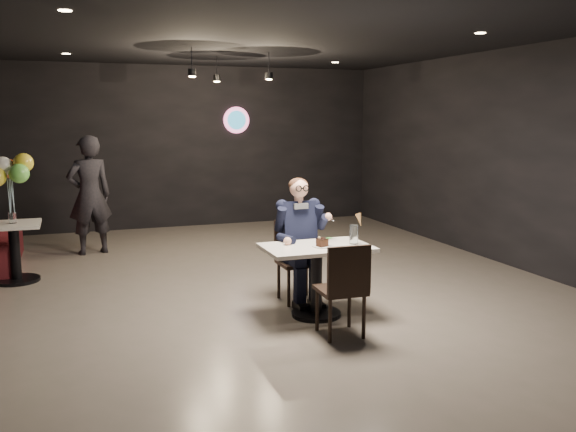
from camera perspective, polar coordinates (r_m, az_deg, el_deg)
name	(u,v)px	position (r m, az deg, el deg)	size (l,w,h in m)	color
floor	(268,286)	(7.59, -1.84, -6.53)	(9.00, 9.00, 0.00)	#6E635C
wall_sign	(236,120)	(11.82, -4.86, 8.93)	(0.50, 0.06, 0.50)	pink
pendant_lights	(226,60)	(9.26, -5.84, 14.28)	(1.40, 1.20, 0.36)	black
main_table	(316,281)	(6.39, 2.67, -6.09)	(1.10, 0.70, 0.75)	white
chair_far	(298,261)	(6.86, 0.93, -4.26)	(0.42, 0.46, 0.92)	black
chair_near	(340,288)	(5.84, 4.93, -6.74)	(0.42, 0.46, 0.92)	black
seated_man	(298,239)	(6.81, 0.94, -2.13)	(0.60, 0.80, 1.44)	black
dessert_plate	(323,246)	(6.25, 3.26, -2.84)	(0.21, 0.21, 0.01)	white
cake_slice	(322,243)	(6.22, 3.22, -2.51)	(0.10, 0.08, 0.07)	black
mint_leaf	(329,238)	(6.24, 3.86, -2.06)	(0.07, 0.04, 0.01)	#2F8E2E
sundae_glass	(354,234)	(6.40, 6.17, -1.73)	(0.09, 0.09, 0.20)	silver
wafer_cone	(359,220)	(6.43, 6.70, -0.36)	(0.07, 0.07, 0.14)	tan
side_table	(15,250)	(8.41, -24.19, -2.95)	(0.64, 0.64, 0.81)	white
balloon_vase	(12,218)	(8.34, -24.38, -0.15)	(0.09, 0.09, 0.14)	silver
balloon_bunch	(10,182)	(8.29, -24.59, 2.87)	(0.44, 0.44, 0.72)	yellow
passerby	(90,195)	(9.65, -18.08, 1.87)	(0.65, 0.43, 1.80)	black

